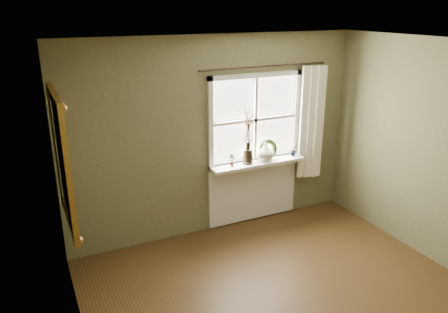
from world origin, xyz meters
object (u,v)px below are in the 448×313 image
Objects in this scene: dark_jug at (248,156)px; wreath at (268,151)px; gilt_mirror at (62,160)px; cream_vase at (265,152)px.

dark_jug is 0.34m from wreath.
gilt_mirror is at bearing -166.32° from dark_jug.
cream_vase reaches higher than dark_jug.
dark_jug is 2.47m from gilt_mirror.
gilt_mirror reaches higher than wreath.
wreath reaches higher than dark_jug.
cream_vase is (0.27, 0.00, 0.03)m from dark_jug.
wreath is at bearing 30.13° from cream_vase.
dark_jug is 0.79× the size of cream_vase.
gilt_mirror is (-2.36, -0.57, 0.50)m from dark_jug.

